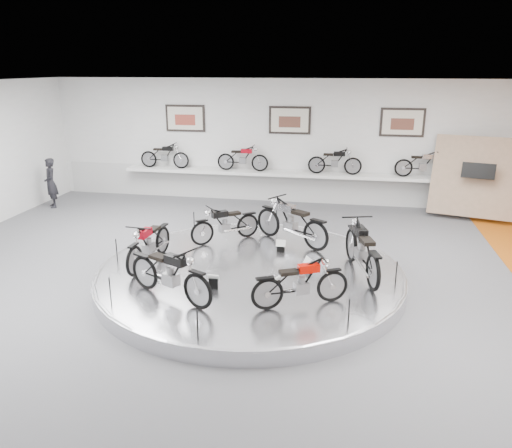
% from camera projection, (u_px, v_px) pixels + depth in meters
% --- Properties ---
extents(floor, '(16.00, 16.00, 0.00)m').
position_uv_depth(floor, '(247.00, 288.00, 10.29)').
color(floor, '#505053').
rests_on(floor, ground).
extents(ceiling, '(16.00, 16.00, 0.00)m').
position_uv_depth(ceiling, '(246.00, 87.00, 9.08)').
color(ceiling, white).
rests_on(ceiling, wall_back).
extents(wall_back, '(16.00, 0.00, 16.00)m').
position_uv_depth(wall_back, '(289.00, 142.00, 16.24)').
color(wall_back, silver).
rests_on(wall_back, floor).
extents(dado_band, '(15.68, 0.04, 1.10)m').
position_uv_depth(dado_band, '(288.00, 185.00, 16.66)').
color(dado_band, '#BCBCBA').
rests_on(dado_band, floor).
extents(display_platform, '(6.40, 6.40, 0.30)m').
position_uv_depth(display_platform, '(250.00, 275.00, 10.52)').
color(display_platform, silver).
rests_on(display_platform, floor).
extents(platform_rim, '(6.40, 6.40, 0.10)m').
position_uv_depth(platform_rim, '(250.00, 270.00, 10.49)').
color(platform_rim, '#B2B2BA').
rests_on(platform_rim, display_platform).
extents(shelf, '(11.00, 0.55, 0.10)m').
position_uv_depth(shelf, '(288.00, 174.00, 16.26)').
color(shelf, silver).
rests_on(shelf, wall_back).
extents(poster_left, '(1.35, 0.06, 0.88)m').
position_uv_depth(poster_left, '(185.00, 118.00, 16.60)').
color(poster_left, beige).
rests_on(poster_left, wall_back).
extents(poster_center, '(1.35, 0.06, 0.88)m').
position_uv_depth(poster_center, '(290.00, 120.00, 15.99)').
color(poster_center, beige).
rests_on(poster_center, wall_back).
extents(poster_right, '(1.35, 0.06, 0.88)m').
position_uv_depth(poster_right, '(402.00, 122.00, 15.39)').
color(poster_right, beige).
rests_on(poster_right, wall_back).
extents(display_panel, '(2.56, 1.52, 2.30)m').
position_uv_depth(display_panel, '(474.00, 177.00, 14.66)').
color(display_panel, tan).
rests_on(display_panel, floor).
extents(shelf_bike_a, '(1.22, 0.43, 0.73)m').
position_uv_depth(shelf_bike_a, '(165.00, 157.00, 16.86)').
color(shelf_bike_a, black).
rests_on(shelf_bike_a, shelf).
extents(shelf_bike_b, '(1.22, 0.43, 0.73)m').
position_uv_depth(shelf_bike_b, '(243.00, 160.00, 16.40)').
color(shelf_bike_b, maroon).
rests_on(shelf_bike_b, shelf).
extents(shelf_bike_c, '(1.22, 0.43, 0.73)m').
position_uv_depth(shelf_bike_c, '(335.00, 163.00, 15.88)').
color(shelf_bike_c, black).
rests_on(shelf_bike_c, shelf).
extents(shelf_bike_d, '(1.22, 0.43, 0.73)m').
position_uv_depth(shelf_bike_d, '(423.00, 166.00, 15.41)').
color(shelf_bike_d, '#AAAAAE').
rests_on(shelf_bike_d, shelf).
extents(bike_a, '(1.15, 2.00, 1.11)m').
position_uv_depth(bike_a, '(362.00, 249.00, 10.02)').
color(bike_a, black).
rests_on(bike_a, display_platform).
extents(bike_b, '(1.91, 1.58, 1.09)m').
position_uv_depth(bike_b, '(291.00, 221.00, 11.83)').
color(bike_b, '#AAAAAE').
rests_on(bike_b, display_platform).
extents(bike_c, '(1.53, 1.40, 0.90)m').
position_uv_depth(bike_c, '(225.00, 223.00, 11.99)').
color(bike_c, black).
rests_on(bike_c, display_platform).
extents(bike_d, '(0.72, 1.68, 0.96)m').
position_uv_depth(bike_d, '(149.00, 243.00, 10.58)').
color(bike_d, maroon).
rests_on(bike_d, display_platform).
extents(bike_e, '(1.81, 1.31, 1.01)m').
position_uv_depth(bike_e, '(170.00, 273.00, 8.99)').
color(bike_e, black).
rests_on(bike_e, display_platform).
extents(bike_f, '(1.61, 1.15, 0.90)m').
position_uv_depth(bike_f, '(301.00, 282.00, 8.73)').
color(bike_f, '#BB0A00').
rests_on(bike_f, display_platform).
extents(visitor, '(0.66, 0.69, 1.59)m').
position_uv_depth(visitor, '(51.00, 183.00, 15.93)').
color(visitor, black).
rests_on(visitor, floor).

